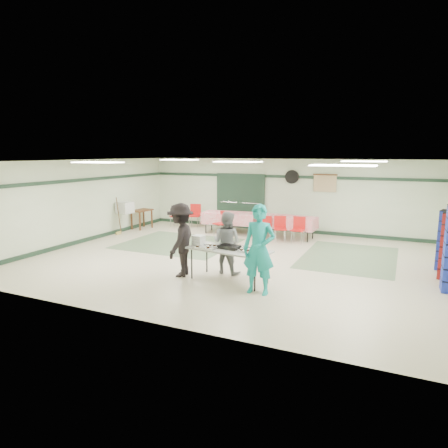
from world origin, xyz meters
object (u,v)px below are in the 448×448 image
at_px(chair_c, 299,227).
at_px(crate_stack_blue_a, 447,241).
at_px(chair_loose_a, 195,213).
at_px(volunteer_dark, 181,240).
at_px(dining_table_a, 288,222).
at_px(serving_table, 229,251).
at_px(chair_d, 222,221).
at_px(chair_a, 280,226).
at_px(office_printer, 125,208).
at_px(printer_table, 142,213).
at_px(dining_table_b, 230,218).
at_px(volunteer_teal, 259,249).
at_px(volunteer_grey, 227,243).
at_px(chair_b, 266,226).
at_px(chair_loose_b, 178,214).
at_px(broom, 119,215).

distance_m(chair_c, crate_stack_blue_a, 4.41).
bearing_deg(crate_stack_blue_a, chair_loose_a, 163.22).
height_order(volunteer_dark, dining_table_a, volunteer_dark).
relative_size(serving_table, chair_d, 2.29).
height_order(chair_a, office_printer, office_printer).
relative_size(volunteer_dark, printer_table, 2.00).
relative_size(serving_table, dining_table_b, 0.99).
relative_size(volunteer_teal, printer_table, 2.15).
distance_m(volunteer_grey, volunteer_dark, 1.12).
xyz_separation_m(chair_c, office_printer, (-6.17, -1.06, 0.42)).
xyz_separation_m(volunteer_dark, dining_table_b, (-1.03, 5.23, -0.31)).
bearing_deg(volunteer_teal, printer_table, 142.51).
relative_size(crate_stack_blue_a, office_printer, 2.91).
xyz_separation_m(volunteer_teal, dining_table_a, (-0.93, 5.61, -0.37)).
height_order(chair_a, chair_b, chair_a).
relative_size(serving_table, volunteer_grey, 1.32).
relative_size(dining_table_b, chair_loose_a, 2.21).
xyz_separation_m(chair_a, chair_c, (0.62, 0.01, 0.01)).
bearing_deg(volunteer_teal, chair_loose_b, 132.76).
xyz_separation_m(dining_table_b, office_printer, (-3.46, -1.62, 0.38)).
xyz_separation_m(chair_loose_b, crate_stack_blue_a, (9.21, -2.36, 0.24)).
xyz_separation_m(chair_a, crate_stack_blue_a, (4.75, -1.52, 0.24)).
height_order(volunteer_teal, chair_a, volunteer_teal).
height_order(chair_b, chair_d, chair_d).
bearing_deg(broom, crate_stack_blue_a, -3.73).
distance_m(volunteer_teal, dining_table_b, 6.43).
bearing_deg(chair_a, crate_stack_blue_a, -37.58).
distance_m(dining_table_a, broom, 6.04).
bearing_deg(chair_c, volunteer_dark, -110.06).
distance_m(chair_a, crate_stack_blue_a, 4.99).
height_order(crate_stack_blue_a, office_printer, crate_stack_blue_a).
xyz_separation_m(volunteer_grey, volunteer_dark, (-0.90, -0.66, 0.11)).
height_order(volunteer_grey, chair_loose_a, volunteer_grey).
height_order(serving_table, office_printer, office_printer).
relative_size(chair_c, chair_loose_b, 1.02).
distance_m(volunteer_grey, chair_a, 4.01).
xyz_separation_m(chair_loose_a, chair_loose_b, (-0.67, -0.22, -0.05)).
relative_size(serving_table, chair_loose_a, 2.19).
relative_size(chair_loose_a, chair_loose_b, 1.09).
bearing_deg(chair_b, chair_a, -12.96).
bearing_deg(chair_c, dining_table_b, 167.97).
height_order(chair_a, broom, broom).
xyz_separation_m(volunteer_teal, chair_a, (-1.04, 5.04, -0.43)).
height_order(dining_table_a, broom, broom).
bearing_deg(printer_table, dining_table_a, 12.97).
height_order(chair_c, broom, broom).
bearing_deg(printer_table, serving_table, -31.62).
distance_m(dining_table_a, office_printer, 5.90).
height_order(volunteer_dark, dining_table_b, volunteer_dark).
relative_size(volunteer_grey, chair_d, 1.74).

